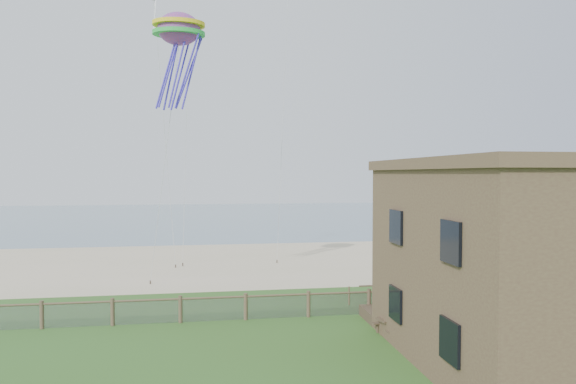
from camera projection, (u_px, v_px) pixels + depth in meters
name	position (u px, v px, depth m)	size (l,w,h in m)	color
ground	(258.00, 367.00, 18.12)	(160.00, 160.00, 0.00)	#365C1F
sand_beach	(230.00, 262.00, 39.84)	(72.00, 20.00, 0.02)	#C2B48C
ocean	(218.00, 216.00, 83.27)	(160.00, 68.00, 0.02)	slate
chainlink_fence	(246.00, 308.00, 24.02)	(36.20, 0.20, 1.25)	#483628
motel_deck	(513.00, 309.00, 25.08)	(15.00, 2.00, 0.50)	brown
picnic_table	(400.00, 325.00, 21.74)	(1.95, 1.48, 0.82)	brown
octopus_kite	(179.00, 57.00, 28.69)	(2.92, 2.06, 6.00)	#F32647
kite_white	(154.00, 5.00, 32.65)	(1.10, 0.70, 2.84)	silver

